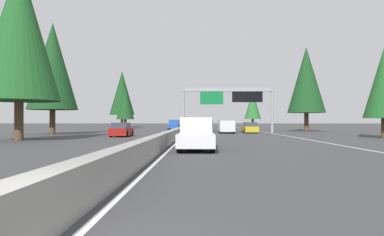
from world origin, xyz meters
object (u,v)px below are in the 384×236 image
object	(u,v)px
minivan_mid_center	(226,126)
conifer_right_far	(253,105)
oncoming_far	(174,125)
oncoming_near	(121,130)
sedan_mid_left	(250,128)
conifer_left_near	(53,66)
conifer_right_mid	(306,80)
conifer_left_foreground	(19,31)
sedan_far_center	(199,124)
conifer_right_near	(384,83)
conifer_left_mid	(125,104)
sign_gantry_overhead	(229,97)
conifer_left_far	(122,93)
pickup_mid_right	(196,134)

from	to	relation	value
minivan_mid_center	conifer_right_far	bearing A→B (deg)	-12.72
oncoming_far	oncoming_near	bearing A→B (deg)	-6.05
sedan_mid_left	conifer_left_near	xyz separation A→B (m)	(-5.42, 24.94, 7.69)
conifer_right_mid	conifer_left_foreground	world-z (taller)	conifer_left_foreground
sedan_far_center	conifer_right_near	size ratio (longest dim) A/B	0.50
conifer_left_foreground	conifer_left_near	bearing A→B (deg)	12.04
oncoming_near	conifer_right_mid	distance (m)	32.25
conifer_left_foreground	sedan_far_center	bearing A→B (deg)	-11.93
sedan_mid_left	conifer_left_foreground	xyz separation A→B (m)	(-19.18, 22.01, 8.55)
conifer_right_far	conifer_left_near	distance (m)	59.58
sedan_mid_left	conifer_left_mid	size ratio (longest dim) A/B	0.48
sign_gantry_overhead	oncoming_near	distance (m)	17.74
conifer_left_foreground	oncoming_far	bearing A→B (deg)	-14.67
conifer_left_foreground	conifer_left_far	world-z (taller)	conifer_left_foreground
conifer_right_near	conifer_right_mid	distance (m)	21.64
conifer_right_mid	conifer_right_near	bearing A→B (deg)	-177.00
pickup_mid_right	minivan_mid_center	size ratio (longest dim) A/B	1.12
conifer_left_near	conifer_left_far	world-z (taller)	conifer_left_far
minivan_mid_center	oncoming_far	world-z (taller)	oncoming_far
sedan_far_center	conifer_left_far	size ratio (longest dim) A/B	0.29
oncoming_far	conifer_left_foreground	distance (m)	40.92
minivan_mid_center	conifer_right_far	size ratio (longest dim) A/B	0.51
sign_gantry_overhead	conifer_left_far	bearing A→B (deg)	29.00
sign_gantry_overhead	oncoming_near	size ratio (longest dim) A/B	2.88
oncoming_far	sedan_far_center	bearing A→B (deg)	171.47
conifer_right_near	sign_gantry_overhead	bearing A→B (deg)	43.57
oncoming_far	sedan_mid_left	bearing A→B (deg)	31.19
conifer_right_near	conifer_right_far	world-z (taller)	conifer_right_far
conifer_left_far	minivan_mid_center	bearing A→B (deg)	-152.29
oncoming_far	conifer_left_near	distance (m)	29.18
conifer_right_mid	conifer_left_mid	xyz separation A→B (m)	(24.23, 33.78, -2.57)
conifer_left_mid	conifer_right_near	bearing A→B (deg)	-142.61
conifer_left_near	conifer_right_far	bearing A→B (deg)	-32.45
sign_gantry_overhead	minivan_mid_center	world-z (taller)	sign_gantry_overhead
sign_gantry_overhead	conifer_right_near	xyz separation A→B (m)	(-14.56, -13.86, 0.37)
oncoming_near	oncoming_far	size ratio (longest dim) A/B	0.79
sedan_far_center	conifer_left_far	world-z (taller)	conifer_left_far
conifer_left_near	sign_gantry_overhead	bearing A→B (deg)	-74.33
conifer_left_foreground	conifer_left_near	xyz separation A→B (m)	(13.76, 2.94, -0.87)
conifer_left_foreground	conifer_left_mid	world-z (taller)	conifer_left_foreground
pickup_mid_right	conifer_left_mid	xyz separation A→B (m)	(59.66, 16.80, 4.61)
sedan_far_center	conifer_right_far	world-z (taller)	conifer_right_far
sign_gantry_overhead	minivan_mid_center	xyz separation A→B (m)	(-1.54, 0.49, -4.01)
conifer_right_far	pickup_mid_right	bearing A→B (deg)	169.05
sign_gantry_overhead	conifer_left_mid	xyz separation A→B (m)	(31.10, 21.04, 0.56)
sedan_far_center	oncoming_far	bearing A→B (deg)	171.47
conifer_left_near	sedan_mid_left	bearing A→B (deg)	-77.75
conifer_left_foreground	conifer_left_mid	size ratio (longest dim) A/B	1.67
oncoming_near	conifer_right_near	xyz separation A→B (m)	(-2.54, -26.18, 4.65)
conifer_left_far	conifer_right_far	bearing A→B (deg)	-91.22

